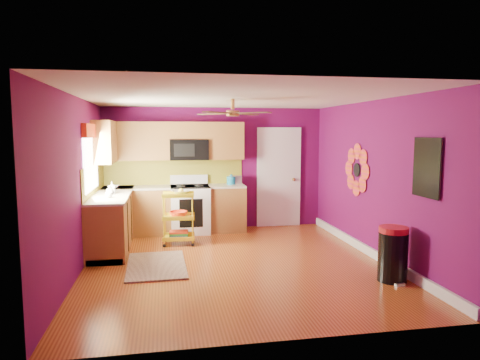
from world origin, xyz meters
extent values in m
plane|color=brown|center=(0.00, 0.00, 0.00)|extent=(5.00, 5.00, 0.00)
cube|color=#5C0A4A|center=(0.00, 2.50, 1.25)|extent=(4.50, 0.04, 2.50)
cube|color=#5C0A4A|center=(0.00, -2.50, 1.25)|extent=(4.50, 0.04, 2.50)
cube|color=#5C0A4A|center=(-2.25, 0.00, 1.25)|extent=(0.04, 5.00, 2.50)
cube|color=#5C0A4A|center=(2.25, 0.00, 1.25)|extent=(0.04, 5.00, 2.50)
cube|color=silver|center=(0.00, 0.00, 2.50)|extent=(4.50, 5.00, 0.04)
cube|color=white|center=(2.22, 0.00, 0.07)|extent=(0.05, 4.90, 0.14)
cube|color=brown|center=(-1.95, 1.35, 0.45)|extent=(0.60, 2.30, 0.90)
cube|color=brown|center=(-0.85, 2.20, 0.45)|extent=(2.80, 0.60, 0.90)
cube|color=beige|center=(-1.95, 1.35, 0.92)|extent=(0.63, 2.30, 0.04)
cube|color=beige|center=(-0.85, 2.20, 0.92)|extent=(2.80, 0.63, 0.04)
cube|color=black|center=(-1.95, 1.35, 0.05)|extent=(0.54, 2.30, 0.10)
cube|color=black|center=(-0.85, 2.20, 0.05)|extent=(2.80, 0.54, 0.10)
cube|color=white|center=(-0.55, 2.17, 0.46)|extent=(0.76, 0.66, 0.92)
cube|color=black|center=(-0.55, 2.17, 0.93)|extent=(0.76, 0.62, 0.03)
cube|color=white|center=(-0.55, 2.45, 1.04)|extent=(0.76, 0.06, 0.18)
cube|color=black|center=(-0.55, 1.84, 0.45)|extent=(0.45, 0.02, 0.55)
cube|color=brown|center=(-1.59, 2.33, 1.83)|extent=(1.32, 0.33, 0.75)
cube|color=brown|center=(0.19, 2.33, 1.83)|extent=(0.72, 0.33, 0.75)
cube|color=brown|center=(-0.55, 2.33, 2.03)|extent=(0.76, 0.33, 0.34)
cube|color=brown|center=(-2.08, 1.85, 1.83)|extent=(0.33, 1.30, 0.75)
cube|color=black|center=(-0.55, 2.30, 1.65)|extent=(0.76, 0.38, 0.40)
cube|color=brown|center=(-0.85, 2.49, 1.20)|extent=(2.80, 0.01, 0.51)
cube|color=brown|center=(-2.24, 1.35, 1.20)|extent=(0.01, 2.30, 0.51)
cube|color=white|center=(-2.23, 1.05, 1.55)|extent=(0.03, 1.20, 1.00)
cube|color=red|center=(-2.20, 1.05, 2.02)|extent=(0.08, 1.35, 0.22)
cube|color=white|center=(1.35, 2.48, 1.02)|extent=(0.85, 0.04, 2.05)
cube|color=white|center=(1.35, 2.46, 1.02)|extent=(0.95, 0.02, 2.15)
sphere|color=#BF8C3F|center=(1.67, 2.42, 1.00)|extent=(0.07, 0.07, 0.07)
cylinder|color=black|center=(2.23, 0.60, 1.35)|extent=(0.01, 0.24, 0.24)
cube|color=teal|center=(2.23, -1.40, 1.55)|extent=(0.03, 0.52, 0.72)
cube|color=black|center=(2.21, -1.40, 1.55)|extent=(0.01, 0.56, 0.76)
cylinder|color=#BF8C3F|center=(0.00, 0.20, 2.42)|extent=(0.06, 0.06, 0.16)
cylinder|color=#BF8C3F|center=(0.00, 0.20, 2.28)|extent=(0.20, 0.20, 0.08)
cube|color=#4C2D19|center=(0.27, 0.47, 2.28)|extent=(0.47, 0.47, 0.01)
cube|color=#4C2D19|center=(-0.27, 0.47, 2.28)|extent=(0.47, 0.47, 0.01)
cube|color=#4C2D19|center=(-0.27, -0.07, 2.28)|extent=(0.47, 0.47, 0.01)
cube|color=#4C2D19|center=(0.27, -0.07, 2.28)|extent=(0.47, 0.47, 0.01)
cube|color=black|center=(-1.18, 0.07, 0.01)|extent=(0.89, 1.42, 0.02)
cylinder|color=yellow|center=(-1.07, 1.12, 0.47)|extent=(0.02, 0.02, 0.86)
cylinder|color=yellow|center=(-0.57, 1.09, 0.47)|extent=(0.02, 0.02, 0.86)
cylinder|color=yellow|center=(-1.05, 1.47, 0.47)|extent=(0.02, 0.02, 0.86)
cylinder|color=yellow|center=(-0.55, 1.43, 0.47)|extent=(0.02, 0.02, 0.86)
sphere|color=black|center=(-1.07, 1.12, 0.03)|extent=(0.06, 0.06, 0.06)
sphere|color=black|center=(-0.57, 1.09, 0.03)|extent=(0.06, 0.06, 0.06)
sphere|color=black|center=(-1.05, 1.47, 0.03)|extent=(0.06, 0.06, 0.06)
sphere|color=black|center=(-0.55, 1.43, 0.03)|extent=(0.06, 0.06, 0.06)
cube|color=yellow|center=(-0.81, 1.28, 0.88)|extent=(0.58, 0.44, 0.03)
cube|color=yellow|center=(-0.81, 1.28, 0.49)|extent=(0.58, 0.44, 0.03)
cube|color=yellow|center=(-0.81, 1.28, 0.12)|extent=(0.58, 0.44, 0.03)
imported|color=beige|center=(-0.76, 1.27, 0.94)|extent=(0.33, 0.33, 0.08)
sphere|color=yellow|center=(-0.76, 1.27, 0.96)|extent=(0.10, 0.10, 0.10)
imported|color=red|center=(-0.81, 1.28, 0.55)|extent=(0.34, 0.34, 0.10)
cube|color=navy|center=(-0.81, 1.28, 0.16)|extent=(0.34, 0.26, 0.04)
cube|color=#267233|center=(-0.81, 1.28, 0.20)|extent=(0.34, 0.26, 0.04)
cube|color=red|center=(-0.81, 1.28, 0.23)|extent=(0.34, 0.26, 0.03)
cylinder|color=black|center=(1.96, -1.14, 0.33)|extent=(0.45, 0.45, 0.66)
cylinder|color=#A7171D|center=(1.96, -1.14, 0.70)|extent=(0.39, 0.39, 0.08)
cube|color=beige|center=(1.96, -1.33, 0.02)|extent=(0.14, 0.09, 0.03)
cylinder|color=#1576A1|center=(0.29, 2.26, 1.02)|extent=(0.18, 0.18, 0.16)
sphere|color=#1576A1|center=(0.29, 2.26, 1.12)|extent=(0.06, 0.06, 0.06)
cube|color=beige|center=(0.40, 2.29, 1.03)|extent=(0.22, 0.15, 0.18)
imported|color=#EA3F72|center=(-1.94, 1.31, 1.05)|extent=(0.10, 0.10, 0.21)
imported|color=white|center=(-1.97, 1.23, 1.02)|extent=(0.12, 0.12, 0.15)
imported|color=white|center=(-2.00, 2.04, 0.97)|extent=(0.23, 0.23, 0.06)
imported|color=white|center=(-1.93, 0.84, 0.99)|extent=(0.11, 0.11, 0.09)
camera|label=1|loc=(-1.04, -6.27, 1.99)|focal=32.00mm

